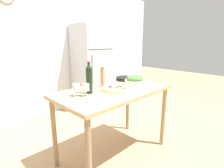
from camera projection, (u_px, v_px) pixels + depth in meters
name	position (u px, v px, depth m)	size (l,w,h in m)	color
ground_plane	(114.00, 154.00, 2.31)	(14.00, 14.00, 0.00)	tan
wall_back	(42.00, 49.00, 3.35)	(6.40, 0.08, 2.60)	silver
refrigerator	(92.00, 67.00, 3.80)	(0.67, 0.67, 1.79)	#B7BCC1
prep_counter	(114.00, 98.00, 2.13)	(1.41, 0.77, 0.88)	tan
wine_bottle	(89.00, 79.00, 1.91)	(0.07, 0.07, 0.35)	black
wine_glass_near	(86.00, 88.00, 1.82)	(0.07, 0.07, 0.14)	silver
wine_glass_far	(76.00, 88.00, 1.82)	(0.07, 0.07, 0.14)	silver
pepper_mill	(103.00, 77.00, 2.20)	(0.05, 0.05, 0.27)	#AD7F51
salad_bowl	(135.00, 80.00, 2.33)	(0.26, 0.26, 0.13)	white
homemade_pizza	(116.00, 88.00, 2.07)	(0.34, 0.34, 0.04)	beige
cast_iron_skillet	(125.00, 78.00, 2.59)	(0.26, 0.41, 0.05)	black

